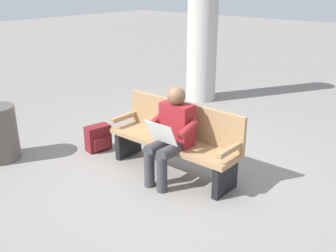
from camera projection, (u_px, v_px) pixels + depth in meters
The scene contains 5 objects.
ground_plane at pixel (172, 172), 5.04m from camera, with size 40.00×40.00×0.00m, color gray.
bench_near at pixel (176, 138), 4.93m from camera, with size 1.80×0.49×0.90m.
person_seated at pixel (171, 133), 4.63m from camera, with size 0.57×0.57×1.18m.
backpack at pixel (98, 138), 5.64m from camera, with size 0.28×0.38×0.37m.
support_pillar at pixel (203, 24), 7.58m from camera, with size 0.60×0.60×3.06m, color #B2AFA8.
Camera 1 is at (-2.89, 3.45, 2.35)m, focal length 41.41 mm.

